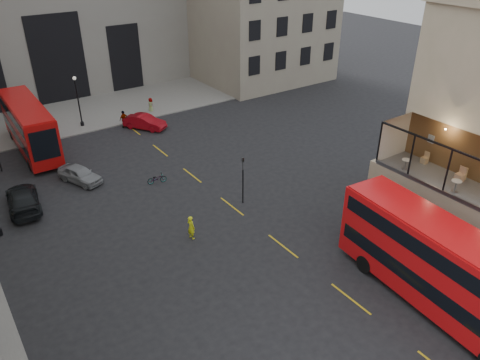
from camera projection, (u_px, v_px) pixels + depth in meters
ground at (374, 285)px, 27.41m from camera, size 140.00×140.00×0.00m
host_frontage at (449, 218)px, 29.59m from camera, size 3.00×11.00×4.50m
cafe_floor at (457, 187)px, 28.48m from camera, size 3.00×10.00×0.10m
gateway at (39, 13)px, 54.90m from camera, size 35.00×10.60×18.00m
pavement_far at (71, 115)px, 51.70m from camera, size 40.00×12.00×0.12m
traffic_light_near at (243, 174)px, 34.37m from camera, size 0.16×0.20×3.80m
street_lamp_b at (79, 105)px, 47.70m from camera, size 0.36×0.36×5.33m
bus_near at (442, 265)px, 24.68m from camera, size 3.87×12.69×4.99m
bus_far at (29, 125)px, 42.47m from camera, size 2.86×11.61×4.62m
car_a at (80, 174)px, 38.07m from camera, size 3.08×4.38×1.38m
car_b at (145, 122)px, 48.03m from camera, size 3.76×4.54×1.46m
car_c at (23, 199)px, 34.48m from camera, size 2.82×5.59×1.56m
bicycle at (157, 179)px, 38.02m from camera, size 1.65×0.87×0.83m
cyclist at (191, 227)px, 31.13m from camera, size 0.54×0.70×1.72m
pedestrian_b at (36, 132)px, 45.58m from camera, size 1.07×1.21×1.63m
pedestrian_c at (124, 119)px, 48.22m from camera, size 1.14×0.72×1.81m
pedestrian_d at (151, 105)px, 52.31m from camera, size 0.76×0.91×1.60m
cafe_table_mid at (456, 184)px, 27.61m from camera, size 0.60×0.60×0.75m
cafe_table_far at (406, 163)px, 30.19m from camera, size 0.55×0.55×0.69m
cafe_chair_b at (460, 177)px, 28.85m from camera, size 0.48×0.48×0.95m
cafe_chair_c at (462, 176)px, 29.03m from camera, size 0.47×0.47×0.81m
cafe_chair_d at (425, 160)px, 31.05m from camera, size 0.40×0.40×0.79m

